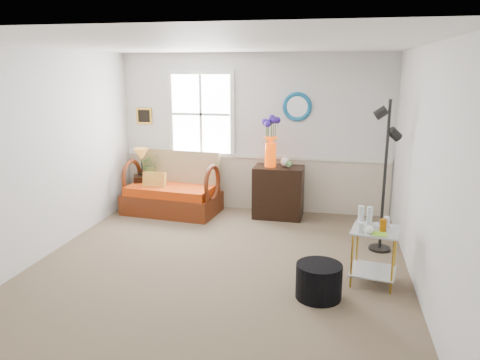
% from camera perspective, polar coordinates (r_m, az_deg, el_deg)
% --- Properties ---
extents(floor, '(4.50, 5.00, 0.01)m').
position_cam_1_polar(floor, '(5.77, -2.71, -10.58)').
color(floor, '#83745D').
rests_on(floor, ground).
extents(ceiling, '(4.50, 5.00, 0.01)m').
position_cam_1_polar(ceiling, '(5.27, -3.04, 16.18)').
color(ceiling, white).
rests_on(ceiling, walls).
extents(walls, '(4.51, 5.01, 2.60)m').
position_cam_1_polar(walls, '(5.37, -2.87, 2.19)').
color(walls, silver).
rests_on(walls, floor).
extents(wainscot, '(4.46, 0.02, 0.90)m').
position_cam_1_polar(wainscot, '(7.92, 1.67, -0.40)').
color(wainscot, beige).
rests_on(wainscot, walls).
extents(chair_rail, '(4.46, 0.04, 0.06)m').
position_cam_1_polar(chair_rail, '(7.82, 1.68, 2.93)').
color(chair_rail, silver).
rests_on(chair_rail, walls).
extents(window, '(1.14, 0.06, 1.44)m').
position_cam_1_polar(window, '(7.92, -4.77, 8.00)').
color(window, white).
rests_on(window, walls).
extents(picture, '(0.28, 0.03, 0.28)m').
position_cam_1_polar(picture, '(8.28, -11.59, 7.66)').
color(picture, '#B68527').
rests_on(picture, walls).
extents(mirror, '(0.47, 0.07, 0.47)m').
position_cam_1_polar(mirror, '(7.63, 6.99, 8.87)').
color(mirror, '#1785B5').
rests_on(mirror, walls).
extents(loveseat, '(1.60, 1.02, 0.99)m').
position_cam_1_polar(loveseat, '(7.79, -8.35, -0.44)').
color(loveseat, '#692007').
rests_on(loveseat, floor).
extents(throw_pillow, '(0.38, 0.11, 0.37)m').
position_cam_1_polar(throw_pillow, '(7.80, -10.40, -0.40)').
color(throw_pillow, orange).
rests_on(throw_pillow, loveseat).
extents(lamp_stand, '(0.42, 0.42, 0.56)m').
position_cam_1_polar(lamp_stand, '(8.23, -11.65, -1.37)').
color(lamp_stand, black).
rests_on(lamp_stand, floor).
extents(table_lamp, '(0.29, 0.29, 0.46)m').
position_cam_1_polar(table_lamp, '(8.15, -11.91, 2.18)').
color(table_lamp, orange).
rests_on(table_lamp, lamp_stand).
extents(potted_plant, '(0.47, 0.49, 0.29)m').
position_cam_1_polar(potted_plant, '(8.17, -10.90, 1.62)').
color(potted_plant, '#598541').
rests_on(potted_plant, lamp_stand).
extents(cabinet, '(0.79, 0.52, 0.83)m').
position_cam_1_polar(cabinet, '(7.52, 4.70, -1.47)').
color(cabinet, black).
rests_on(cabinet, floor).
extents(flower_vase, '(0.29, 0.29, 0.79)m').
position_cam_1_polar(flower_vase, '(7.37, 3.75, 4.66)').
color(flower_vase, '#DB3C02').
rests_on(flower_vase, cabinet).
extents(side_table, '(0.58, 0.58, 0.63)m').
position_cam_1_polar(side_table, '(5.46, 16.01, -8.93)').
color(side_table, '#B78A24').
rests_on(side_table, floor).
extents(tabletop_items, '(0.42, 0.42, 0.24)m').
position_cam_1_polar(tabletop_items, '(5.30, 15.95, -4.63)').
color(tabletop_items, silver).
rests_on(tabletop_items, side_table).
extents(floor_lamp, '(0.29, 0.29, 1.98)m').
position_cam_1_polar(floor_lamp, '(6.27, 17.23, 0.33)').
color(floor_lamp, black).
rests_on(floor_lamp, floor).
extents(ottoman, '(0.49, 0.49, 0.37)m').
position_cam_1_polar(ottoman, '(5.06, 9.58, -12.05)').
color(ottoman, black).
rests_on(ottoman, floor).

